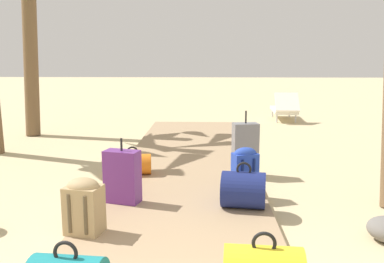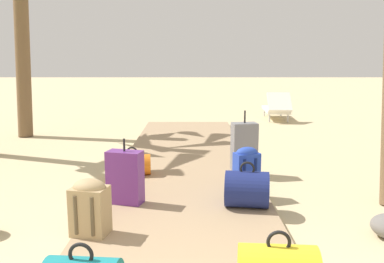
{
  "view_description": "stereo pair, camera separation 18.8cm",
  "coord_description": "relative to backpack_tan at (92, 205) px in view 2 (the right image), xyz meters",
  "views": [
    {
      "loc": [
        0.29,
        -1.48,
        1.69
      ],
      "look_at": [
        0.07,
        4.87,
        0.55
      ],
      "focal_mm": 39.08,
      "sensor_mm": 36.0,
      "label": 1
    },
    {
      "loc": [
        0.1,
        -1.49,
        1.69
      ],
      "look_at": [
        0.07,
        4.87,
        0.55
      ],
      "focal_mm": 39.08,
      "sensor_mm": 36.0,
      "label": 2
    }
  ],
  "objects": [
    {
      "name": "backpack_tan",
      "position": [
        0.0,
        0.0,
        0.0
      ],
      "size": [
        0.36,
        0.31,
        0.53
      ],
      "color": "tan",
      "rests_on": "boardwalk"
    },
    {
      "name": "duffel_bag_navy",
      "position": [
        1.52,
        0.72,
        -0.08
      ],
      "size": [
        0.52,
        0.46,
        0.51
      ],
      "color": "navy",
      "rests_on": "boardwalk"
    },
    {
      "name": "backpack_blue",
      "position": [
        1.58,
        1.21,
        0.01
      ],
      "size": [
        0.33,
        0.27,
        0.56
      ],
      "color": "#2847B7",
      "rests_on": "boardwalk"
    },
    {
      "name": "boardwalk",
      "position": [
        0.83,
        2.29,
        -0.32
      ],
      "size": [
        1.98,
        8.85,
        0.08
      ],
      "primitive_type": "cube",
      "color": "tan",
      "rests_on": "ground"
    },
    {
      "name": "suitcase_grey",
      "position": [
        1.68,
        2.21,
        0.07
      ],
      "size": [
        0.38,
        0.27,
        0.86
      ],
      "color": "slate",
      "rests_on": "boardwalk"
    },
    {
      "name": "suitcase_purple",
      "position": [
        0.19,
        0.84,
        0.02
      ],
      "size": [
        0.42,
        0.29,
        0.73
      ],
      "color": "#6B2D84",
      "rests_on": "boardwalk"
    },
    {
      "name": "ground_plane",
      "position": [
        0.83,
        1.41,
        -0.36
      ],
      "size": [
        60.0,
        60.0,
        0.0
      ],
      "primitive_type": "plane",
      "color": "#CCB789"
    },
    {
      "name": "duffel_bag_orange",
      "position": [
        0.1,
        1.96,
        -0.13
      ],
      "size": [
        0.53,
        0.34,
        0.4
      ],
      "color": "orange",
      "rests_on": "boardwalk"
    },
    {
      "name": "lounge_chair",
      "position": [
        3.22,
        7.61,
        -0.03
      ],
      "size": [
        0.68,
        1.59,
        0.77
      ],
      "color": "white",
      "rests_on": "ground"
    }
  ]
}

